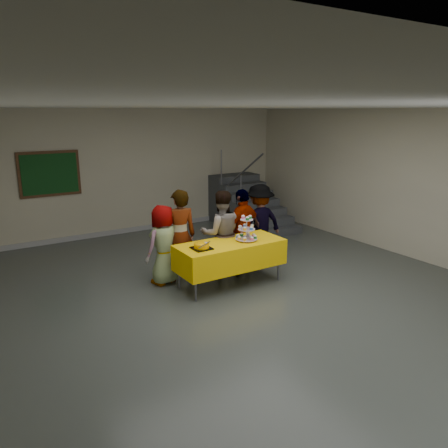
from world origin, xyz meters
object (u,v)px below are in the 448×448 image
object	(u,v)px
bake_table	(230,254)
schoolchild_c	(221,233)
schoolchild_d	(243,230)
schoolchild_e	(259,223)
noticeboard	(50,174)
schoolchild_b	(180,236)
schoolchild_a	(164,245)
bear_cake	(202,245)
staircase	(246,206)
cupcake_stand	(246,231)

from	to	relation	value
bake_table	schoolchild_c	world-z (taller)	schoolchild_c
bake_table	schoolchild_d	xyz separation A→B (m)	(0.63, 0.54, 0.22)
schoolchild_d	schoolchild_e	bearing A→B (deg)	-171.78
noticeboard	schoolchild_b	bearing A→B (deg)	-68.17
schoolchild_d	bake_table	bearing A→B (deg)	25.54
bake_table	schoolchild_b	xyz separation A→B (m)	(-0.63, 0.65, 0.27)
schoolchild_a	schoolchild_c	xyz separation A→B (m)	(1.06, -0.18, 0.09)
schoolchild_a	bear_cake	bearing A→B (deg)	96.16
bake_table	staircase	size ratio (longest dim) A/B	0.78
cupcake_stand	schoolchild_b	world-z (taller)	schoolchild_b
schoolchild_d	noticeboard	bearing A→B (deg)	-68.63
schoolchild_d	cupcake_stand	bearing A→B (deg)	45.92
cupcake_stand	schoolchild_e	size ratio (longest dim) A/B	0.29
bake_table	bear_cake	bearing A→B (deg)	-174.93
schoolchild_b	staircase	size ratio (longest dim) A/B	0.69
bake_table	schoolchild_a	distance (m)	1.16
bear_cake	schoolchild_d	size ratio (longest dim) A/B	0.23
bake_table	schoolchild_e	size ratio (longest dim) A/B	1.21
schoolchild_b	noticeboard	bearing A→B (deg)	-58.38
bear_cake	noticeboard	distance (m)	4.54
schoolchild_d	noticeboard	distance (m)	4.59
cupcake_stand	schoolchild_a	world-z (taller)	schoolchild_a
schoolchild_a	schoolchild_e	size ratio (longest dim) A/B	0.90
schoolchild_b	schoolchild_e	world-z (taller)	schoolchild_b
staircase	schoolchild_c	bearing A→B (deg)	-131.78
schoolchild_b	noticeboard	size ratio (longest dim) A/B	1.27
schoolchild_c	schoolchild_b	bearing A→B (deg)	9.34
bake_table	schoolchild_a	xyz separation A→B (m)	(-0.93, 0.69, 0.14)
cupcake_stand	schoolchild_e	world-z (taller)	schoolchild_e
bear_cake	schoolchild_e	world-z (taller)	schoolchild_e
cupcake_stand	noticeboard	size ratio (longest dim) A/B	0.34
schoolchild_a	schoolchild_e	distance (m)	2.13
schoolchild_a	schoolchild_e	bearing A→B (deg)	163.94
cupcake_stand	bear_cake	world-z (taller)	cupcake_stand
cupcake_stand	staircase	world-z (taller)	staircase
cupcake_stand	schoolchild_c	bearing A→B (deg)	107.25
cupcake_stand	schoolchild_d	size ratio (longest dim) A/B	0.29
bake_table	cupcake_stand	bearing A→B (deg)	-8.88
schoolchild_b	noticeboard	world-z (taller)	noticeboard
bear_cake	schoolchild_c	size ratio (longest dim) A/B	0.23
schoolchild_a	staircase	bearing A→B (deg)	-162.04
schoolchild_c	schoolchild_d	world-z (taller)	schoolchild_c
staircase	noticeboard	bearing A→B (deg)	169.92
bake_table	schoolchild_e	xyz separation A→B (m)	(1.20, 0.78, 0.22)
bake_table	schoolchild_c	distance (m)	0.57
bear_cake	staircase	bearing A→B (deg)	46.23
bake_table	bear_cake	world-z (taller)	bear_cake
cupcake_stand	schoolchild_b	bearing A→B (deg)	143.09
bake_table	noticeboard	xyz separation A→B (m)	(-2.04, 4.18, 1.04)
cupcake_stand	staircase	size ratio (longest dim) A/B	0.19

